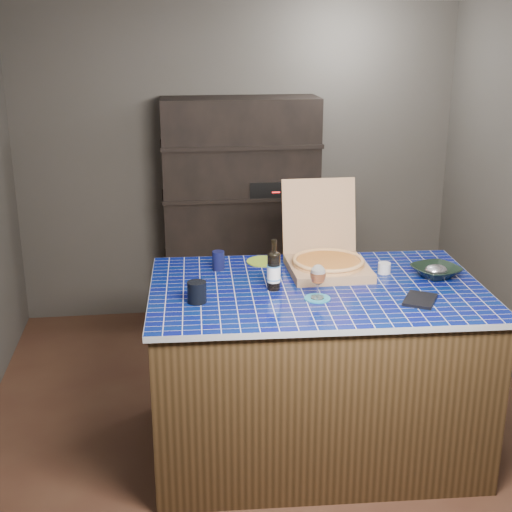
{
  "coord_description": "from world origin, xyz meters",
  "views": [
    {
      "loc": [
        -0.57,
        -3.89,
        2.35
      ],
      "look_at": [
        -0.07,
        0.0,
        1.05
      ],
      "focal_mm": 50.0,
      "sensor_mm": 36.0,
      "label": 1
    }
  ],
  "objects": [
    {
      "name": "green_trivet",
      "position": [
        -0.02,
        0.07,
        0.99
      ],
      "size": [
        0.2,
        0.2,
        0.01
      ],
      "primitive_type": "cylinder",
      "color": "olive",
      "rests_on": "kitchen_island"
    },
    {
      "name": "shelving_unit",
      "position": [
        0.0,
        1.53,
        0.9
      ],
      "size": [
        1.2,
        0.41,
        1.8
      ],
      "color": "black",
      "rests_on": "floor"
    },
    {
      "name": "navy_cup",
      "position": [
        -0.29,
        -0.03,
        1.04
      ],
      "size": [
        0.07,
        0.07,
        0.11
      ],
      "primitive_type": "cylinder",
      "color": "black",
      "rests_on": "kitchen_island"
    },
    {
      "name": "pizza_box",
      "position": [
        0.32,
        -0.13,
        1.05
      ],
      "size": [
        0.44,
        0.54,
        0.48
      ],
      "rotation": [
        0.0,
        0.0,
        0.01
      ],
      "color": "tan",
      "rests_on": "kitchen_island"
    },
    {
      "name": "dvd_case",
      "position": [
        0.69,
        -0.65,
        0.99
      ],
      "size": [
        0.23,
        0.25,
        0.02
      ],
      "primitive_type": "cube",
      "rotation": [
        0.0,
        0.0,
        -0.53
      ],
      "color": "black",
      "rests_on": "kitchen_island"
    },
    {
      "name": "room",
      "position": [
        0.0,
        0.0,
        1.25
      ],
      "size": [
        3.5,
        3.5,
        3.5
      ],
      "color": "brown",
      "rests_on": "ground"
    },
    {
      "name": "kitchen_island",
      "position": [
        0.21,
        -0.37,
        0.49
      ],
      "size": [
        1.84,
        1.21,
        0.98
      ],
      "rotation": [
        0.0,
        0.0,
        -0.04
      ],
      "color": "#49331C",
      "rests_on": "floor"
    },
    {
      "name": "wine_glass",
      "position": [
        0.18,
        -0.55,
        1.11
      ],
      "size": [
        0.08,
        0.08,
        0.18
      ],
      "color": "white",
      "rests_on": "teal_trivet"
    },
    {
      "name": "foil_contents",
      "position": [
        0.9,
        -0.31,
        1.02
      ],
      "size": [
        0.13,
        0.11,
        0.06
      ],
      "primitive_type": "ellipsoid",
      "color": "#B1B0BC",
      "rests_on": "bowl"
    },
    {
      "name": "bowl",
      "position": [
        0.9,
        -0.31,
        1.02
      ],
      "size": [
        0.32,
        0.32,
        0.06
      ],
      "primitive_type": "imported",
      "rotation": [
        0.0,
        0.0,
        0.33
      ],
      "color": "black",
      "rests_on": "kitchen_island"
    },
    {
      "name": "tumbler",
      "position": [
        -0.44,
        -0.52,
        1.04
      ],
      "size": [
        0.1,
        0.1,
        0.11
      ],
      "primitive_type": "cylinder",
      "color": "black",
      "rests_on": "kitchen_island"
    },
    {
      "name": "teal_trivet",
      "position": [
        0.18,
        -0.55,
        0.99
      ],
      "size": [
        0.14,
        0.14,
        0.01
      ],
      "primitive_type": "cylinder",
      "color": "teal",
      "rests_on": "kitchen_island"
    },
    {
      "name": "mead_bottle",
      "position": [
        -0.03,
        -0.39,
        1.09
      ],
      "size": [
        0.07,
        0.07,
        0.28
      ],
      "color": "black",
      "rests_on": "kitchen_island"
    },
    {
      "name": "white_jar",
      "position": [
        0.63,
        -0.21,
        1.02
      ],
      "size": [
        0.07,
        0.07,
        0.06
      ],
      "primitive_type": "cylinder",
      "color": "silver",
      "rests_on": "kitchen_island"
    }
  ]
}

